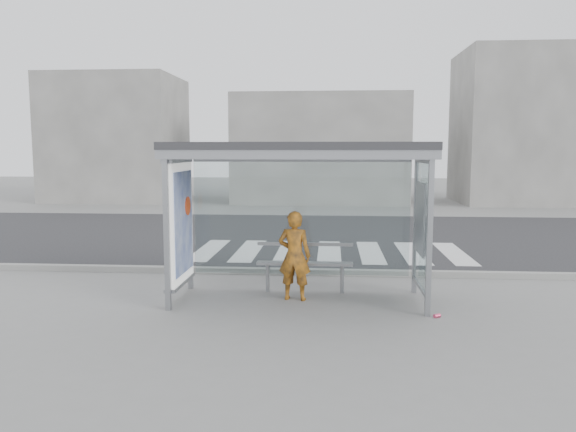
{
  "coord_description": "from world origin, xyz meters",
  "views": [
    {
      "loc": [
        0.53,
        -9.09,
        2.52
      ],
      "look_at": [
        -0.19,
        0.2,
        1.4
      ],
      "focal_mm": 35.0,
      "sensor_mm": 36.0,
      "label": 1
    }
  ],
  "objects_px": {
    "person": "(294,256)",
    "bench": "(305,263)",
    "soda_can": "(437,316)",
    "bus_shelter": "(276,181)"
  },
  "relations": [
    {
      "from": "person",
      "to": "bench",
      "type": "relative_size",
      "value": 0.89
    },
    {
      "from": "bench",
      "to": "soda_can",
      "type": "bearing_deg",
      "value": -33.62
    },
    {
      "from": "bus_shelter",
      "to": "bench",
      "type": "xyz_separation_m",
      "value": [
        0.45,
        0.52,
        -1.46
      ]
    },
    {
      "from": "person",
      "to": "bench",
      "type": "bearing_deg",
      "value": -98.1
    },
    {
      "from": "person",
      "to": "bench",
      "type": "distance_m",
      "value": 0.59
    },
    {
      "from": "bus_shelter",
      "to": "bench",
      "type": "relative_size",
      "value": 2.52
    },
    {
      "from": "bus_shelter",
      "to": "soda_can",
      "type": "bearing_deg",
      "value": -18.6
    },
    {
      "from": "bench",
      "to": "soda_can",
      "type": "height_order",
      "value": "bench"
    },
    {
      "from": "bench",
      "to": "person",
      "type": "bearing_deg",
      "value": -105.92
    },
    {
      "from": "bus_shelter",
      "to": "soda_can",
      "type": "relative_size",
      "value": 39.65
    }
  ]
}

